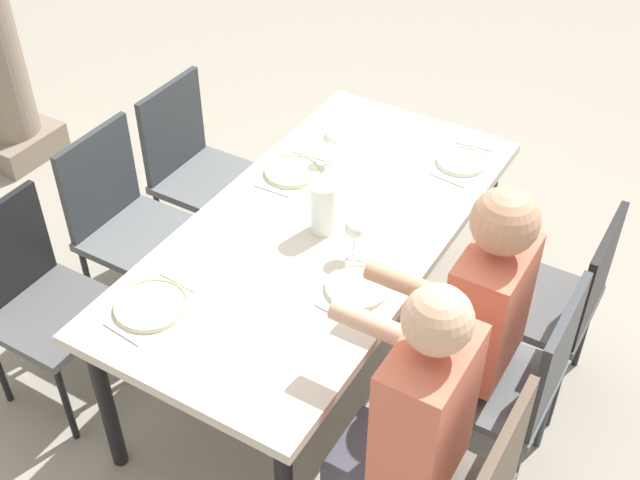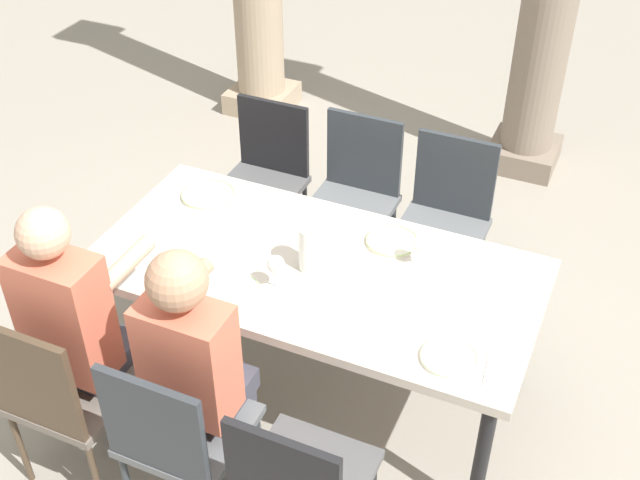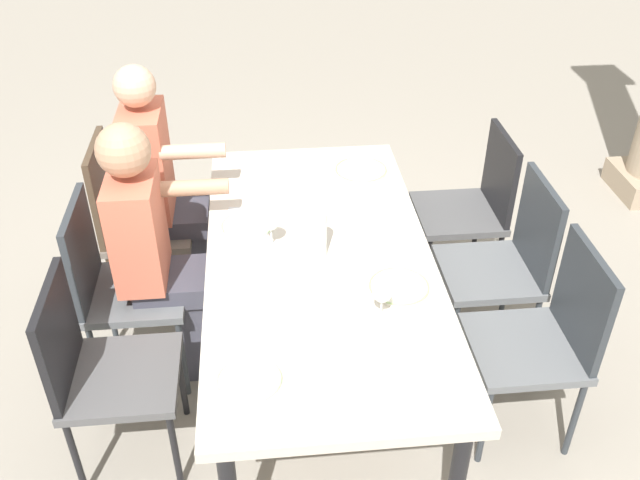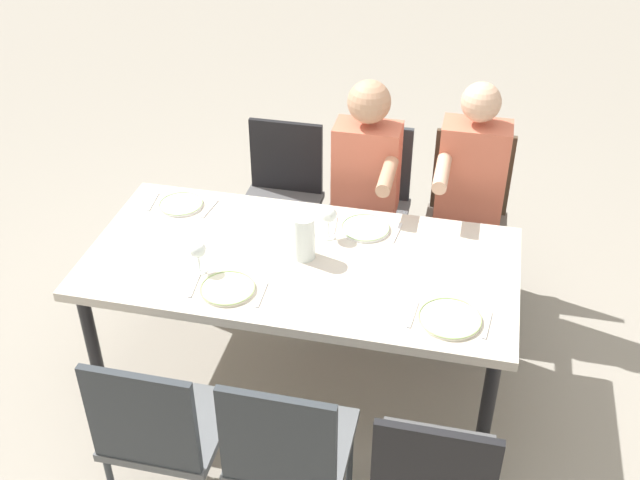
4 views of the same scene
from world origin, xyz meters
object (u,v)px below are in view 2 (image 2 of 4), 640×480
(chair_east_north, at_px, (445,214))
(plate_3, at_px, (449,357))
(plate_2, at_px, (392,241))
(water_pitcher, at_px, (310,250))
(diner_man_white, at_px, (81,329))
(chair_west_south, at_px, (59,391))
(wine_glass_2, at_px, (421,244))
(chair_mid_north, at_px, (355,191))
(diner_woman_green, at_px, (199,368))
(chair_mid_south, at_px, (176,434))
(plate_1, at_px, (232,290))
(chair_west_north, at_px, (265,172))
(dining_table, at_px, (315,277))
(plate_0, at_px, (208,195))
(wine_glass_1, at_px, (276,265))

(chair_east_north, xyz_separation_m, plate_3, (0.35, -1.20, 0.22))
(plate_2, distance_m, water_pitcher, 0.41)
(diner_man_white, height_order, plate_3, diner_man_white)
(chair_west_south, height_order, water_pitcher, water_pitcher)
(wine_glass_2, height_order, plate_3, wine_glass_2)
(chair_mid_north, xyz_separation_m, plate_3, (0.86, -1.20, 0.21))
(diner_woman_green, bearing_deg, chair_mid_south, -89.15)
(plate_1, relative_size, wine_glass_2, 1.50)
(chair_west_south, relative_size, chair_mid_north, 1.02)
(diner_man_white, distance_m, wine_glass_2, 1.44)
(chair_west_north, xyz_separation_m, water_pitcher, (0.69, -0.91, 0.32))
(chair_mid_north, distance_m, diner_man_white, 1.70)
(chair_west_north, height_order, diner_woman_green, diner_woman_green)
(plate_2, xyz_separation_m, wine_glass_2, (0.16, -0.10, 0.10))
(dining_table, bearing_deg, chair_west_north, 128.31)
(chair_west_south, distance_m, plate_0, 1.19)
(chair_west_north, distance_m, chair_mid_south, 1.86)
(wine_glass_1, height_order, wine_glass_2, wine_glass_1)
(chair_west_south, height_order, plate_1, chair_west_south)
(diner_woman_green, relative_size, wine_glass_2, 8.35)
(chair_mid_north, height_order, plate_0, chair_mid_north)
(dining_table, distance_m, wine_glass_2, 0.48)
(diner_man_white, relative_size, plate_1, 5.71)
(chair_west_south, bearing_deg, chair_mid_north, 73.25)
(diner_woman_green, distance_m, wine_glass_2, 1.07)
(wine_glass_1, relative_size, wine_glass_2, 1.06)
(chair_east_north, height_order, plate_1, chair_east_north)
(dining_table, relative_size, plate_3, 8.84)
(chair_mid_south, distance_m, water_pitcher, 0.93)
(chair_west_north, xyz_separation_m, wine_glass_1, (0.62, -1.09, 0.35))
(plate_2, bearing_deg, water_pitcher, -130.22)
(water_pitcher, bearing_deg, wine_glass_2, 26.29)
(plate_1, height_order, water_pitcher, water_pitcher)
(dining_table, distance_m, chair_mid_south, 0.92)
(plate_0, distance_m, plate_1, 0.73)
(chair_west_north, bearing_deg, chair_mid_north, 0.13)
(dining_table, xyz_separation_m, diner_woman_green, (-0.17, -0.69, 0.02))
(dining_table, distance_m, diner_man_white, 1.00)
(chair_mid_south, height_order, plate_2, chair_mid_south)
(chair_mid_south, relative_size, plate_1, 4.00)
(plate_0, bearing_deg, wine_glass_2, -4.60)
(dining_table, relative_size, water_pitcher, 9.12)
(water_pitcher, bearing_deg, diner_man_white, -135.11)
(chair_west_north, relative_size, chair_east_north, 0.98)
(chair_mid_north, relative_size, wine_glass_1, 5.64)
(chair_mid_north, distance_m, chair_mid_south, 1.79)
(chair_mid_north, distance_m, diner_woman_green, 1.60)
(plate_0, bearing_deg, chair_west_north, 91.34)
(plate_0, xyz_separation_m, wine_glass_1, (0.60, -0.47, 0.11))
(plate_2, bearing_deg, chair_west_south, -128.87)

